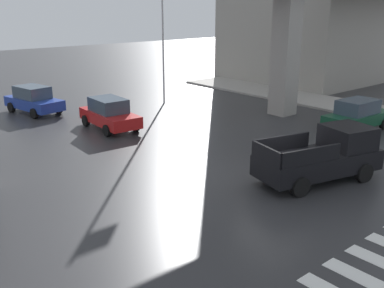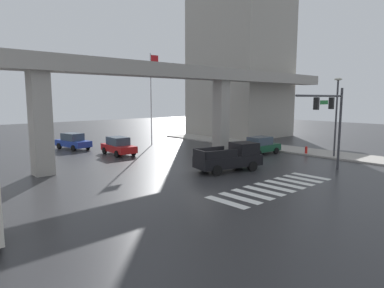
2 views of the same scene
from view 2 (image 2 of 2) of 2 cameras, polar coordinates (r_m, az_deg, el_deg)
ground_plane at (r=25.24m, az=2.13°, el=-4.68°), size 120.00×120.00×0.00m
crosswalk_stripes at (r=21.42m, az=13.79°, el=-7.15°), size 9.35×2.80×0.01m
elevated_overpass at (r=30.10m, az=-7.33°, el=11.23°), size 56.11×2.16×8.51m
sidewalk_east at (r=37.36m, az=15.54°, el=-0.77°), size 4.00×36.00×0.15m
pickup_truck at (r=25.51m, az=6.72°, el=-2.34°), size 5.41×3.07×2.08m
sedan_blue at (r=38.34m, az=-19.51°, el=0.45°), size 2.52×4.55×1.72m
sedan_red at (r=33.36m, az=-12.36°, el=-0.32°), size 2.14×4.39×1.72m
sedan_dark_green at (r=33.42m, az=11.49°, el=-0.28°), size 4.38×2.12×1.72m
traffic_signal_mast at (r=26.24m, az=22.38°, el=4.90°), size 6.49×0.32×6.20m
street_lamp_near_corner at (r=33.16m, az=23.30°, el=5.62°), size 0.44×0.70×7.24m
fire_hydrant at (r=34.30m, az=18.78°, el=-1.04°), size 0.24×0.24×0.85m
flagpole at (r=39.42m, az=-6.87°, el=8.58°), size 1.16×0.12×10.47m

